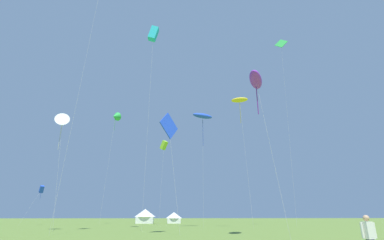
{
  "coord_description": "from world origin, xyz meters",
  "views": [
    {
      "loc": [
        -3.1,
        -3.77,
        1.71
      ],
      "look_at": [
        0.0,
        32.0,
        14.05
      ],
      "focal_mm": 26.08,
      "sensor_mm": 36.0,
      "label": 1
    }
  ],
  "objects_px": {
    "kite_blue_parafoil": "(203,116)",
    "festival_tent_center": "(174,217)",
    "kite_purple_parafoil": "(256,80)",
    "festival_tent_left": "(145,215)",
    "kite_white_delta": "(62,122)",
    "kite_blue_diamond": "(169,126)",
    "kite_yellow_parafoil": "(240,100)",
    "kite_green_diamond": "(281,46)",
    "kite_lime_box": "(164,145)",
    "kite_blue_box": "(42,189)",
    "kite_green_delta": "(115,117)",
    "kite_cyan_box": "(153,34)"
  },
  "relations": [
    {
      "from": "kite_white_delta",
      "to": "kite_lime_box",
      "type": "relative_size",
      "value": 0.87
    },
    {
      "from": "kite_blue_diamond",
      "to": "kite_yellow_parafoil",
      "type": "xyz_separation_m",
      "value": [
        11.58,
        13.14,
        9.01
      ]
    },
    {
      "from": "kite_green_diamond",
      "to": "kite_lime_box",
      "type": "bearing_deg",
      "value": 155.57
    },
    {
      "from": "festival_tent_left",
      "to": "kite_lime_box",
      "type": "bearing_deg",
      "value": -71.94
    },
    {
      "from": "kite_green_delta",
      "to": "kite_purple_parafoil",
      "type": "bearing_deg",
      "value": -60.74
    },
    {
      "from": "kite_purple_parafoil",
      "to": "kite_lime_box",
      "type": "bearing_deg",
      "value": 106.15
    },
    {
      "from": "kite_white_delta",
      "to": "kite_yellow_parafoil",
      "type": "distance_m",
      "value": 27.06
    },
    {
      "from": "kite_white_delta",
      "to": "kite_green_delta",
      "type": "distance_m",
      "value": 26.73
    },
    {
      "from": "kite_cyan_box",
      "to": "kite_blue_box",
      "type": "xyz_separation_m",
      "value": [
        -22.02,
        22.22,
        -21.63
      ]
    },
    {
      "from": "kite_blue_diamond",
      "to": "kite_purple_parafoil",
      "type": "xyz_separation_m",
      "value": [
        8.4,
        -4.71,
        3.5
      ]
    },
    {
      "from": "kite_green_delta",
      "to": "kite_blue_box",
      "type": "height_order",
      "value": "kite_green_delta"
    },
    {
      "from": "kite_yellow_parafoil",
      "to": "kite_green_diamond",
      "type": "relative_size",
      "value": 0.58
    },
    {
      "from": "kite_green_delta",
      "to": "kite_cyan_box",
      "type": "xyz_separation_m",
      "value": [
        9.4,
        -24.08,
        5.28
      ]
    },
    {
      "from": "kite_green_delta",
      "to": "kite_purple_parafoil",
      "type": "relative_size",
      "value": 1.6
    },
    {
      "from": "kite_cyan_box",
      "to": "kite_green_diamond",
      "type": "xyz_separation_m",
      "value": [
        24.68,
        9.18,
        5.46
      ]
    },
    {
      "from": "kite_white_delta",
      "to": "kite_blue_box",
      "type": "xyz_separation_m",
      "value": [
        -10.84,
        22.98,
        -6.64
      ]
    },
    {
      "from": "kite_blue_diamond",
      "to": "kite_blue_box",
      "type": "bearing_deg",
      "value": 129.41
    },
    {
      "from": "kite_purple_parafoil",
      "to": "kite_blue_parafoil",
      "type": "bearing_deg",
      "value": 97.58
    },
    {
      "from": "kite_yellow_parafoil",
      "to": "kite_purple_parafoil",
      "type": "distance_m",
      "value": 18.95
    },
    {
      "from": "kite_blue_diamond",
      "to": "kite_yellow_parafoil",
      "type": "height_order",
      "value": "kite_yellow_parafoil"
    },
    {
      "from": "kite_purple_parafoil",
      "to": "festival_tent_left",
      "type": "bearing_deg",
      "value": 106.68
    },
    {
      "from": "kite_blue_parafoil",
      "to": "kite_cyan_box",
      "type": "xyz_separation_m",
      "value": [
        -8.48,
        -7.74,
        10.47
      ]
    },
    {
      "from": "kite_green_delta",
      "to": "kite_green_diamond",
      "type": "xyz_separation_m",
      "value": [
        34.07,
        -14.89,
        10.74
      ]
    },
    {
      "from": "kite_blue_diamond",
      "to": "kite_green_diamond",
      "type": "bearing_deg",
      "value": 38.13
    },
    {
      "from": "kite_yellow_parafoil",
      "to": "kite_blue_box",
      "type": "xyz_separation_m",
      "value": [
        -36.41,
        17.07,
        -13.23
      ]
    },
    {
      "from": "kite_cyan_box",
      "to": "kite_lime_box",
      "type": "height_order",
      "value": "kite_cyan_box"
    },
    {
      "from": "kite_purple_parafoil",
      "to": "festival_tent_left",
      "type": "distance_m",
      "value": 48.12
    },
    {
      "from": "kite_blue_parafoil",
      "to": "kite_cyan_box",
      "type": "distance_m",
      "value": 15.54
    },
    {
      "from": "kite_lime_box",
      "to": "kite_blue_diamond",
      "type": "bearing_deg",
      "value": -88.06
    },
    {
      "from": "kite_purple_parafoil",
      "to": "kite_blue_box",
      "type": "bearing_deg",
      "value": 133.58
    },
    {
      "from": "kite_white_delta",
      "to": "kite_blue_diamond",
      "type": "height_order",
      "value": "kite_white_delta"
    },
    {
      "from": "kite_blue_diamond",
      "to": "kite_green_diamond",
      "type": "relative_size",
      "value": 0.35
    },
    {
      "from": "kite_blue_diamond",
      "to": "kite_lime_box",
      "type": "relative_size",
      "value": 0.76
    },
    {
      "from": "kite_blue_parafoil",
      "to": "kite_white_delta",
      "type": "xyz_separation_m",
      "value": [
        -19.67,
        -8.5,
        -4.52
      ]
    },
    {
      "from": "kite_blue_diamond",
      "to": "kite_yellow_parafoil",
      "type": "distance_m",
      "value": 19.7
    },
    {
      "from": "kite_green_diamond",
      "to": "kite_yellow_parafoil",
      "type": "bearing_deg",
      "value": -158.61
    },
    {
      "from": "kite_blue_parafoil",
      "to": "kite_green_delta",
      "type": "bearing_deg",
      "value": 137.58
    },
    {
      "from": "kite_blue_parafoil",
      "to": "kite_blue_box",
      "type": "distance_m",
      "value": 35.57
    },
    {
      "from": "kite_cyan_box",
      "to": "kite_yellow_parafoil",
      "type": "bearing_deg",
      "value": 19.71
    },
    {
      "from": "kite_blue_parafoil",
      "to": "kite_blue_diamond",
      "type": "relative_size",
      "value": 1.48
    },
    {
      "from": "kite_white_delta",
      "to": "kite_green_delta",
      "type": "xyz_separation_m",
      "value": [
        1.79,
        24.84,
        9.71
      ]
    },
    {
      "from": "festival_tent_left",
      "to": "kite_blue_diamond",
      "type": "bearing_deg",
      "value": -82.94
    },
    {
      "from": "kite_blue_parafoil",
      "to": "festival_tent_center",
      "type": "bearing_deg",
      "value": 99.35
    },
    {
      "from": "kite_white_delta",
      "to": "festival_tent_center",
      "type": "xyz_separation_m",
      "value": [
        15.7,
        32.55,
        -11.92
      ]
    },
    {
      "from": "kite_blue_parafoil",
      "to": "kite_lime_box",
      "type": "bearing_deg",
      "value": 119.27
    },
    {
      "from": "kite_blue_parafoil",
      "to": "kite_blue_box",
      "type": "relative_size",
      "value": 2.47
    },
    {
      "from": "kite_cyan_box",
      "to": "festival_tent_center",
      "type": "distance_m",
      "value": 41.9
    },
    {
      "from": "kite_white_delta",
      "to": "festival_tent_left",
      "type": "xyz_separation_m",
      "value": [
        9.05,
        32.55,
        -11.55
      ]
    },
    {
      "from": "kite_white_delta",
      "to": "kite_purple_parafoil",
      "type": "height_order",
      "value": "kite_purple_parafoil"
    },
    {
      "from": "kite_green_diamond",
      "to": "kite_blue_box",
      "type": "bearing_deg",
      "value": 164.4
    }
  ]
}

